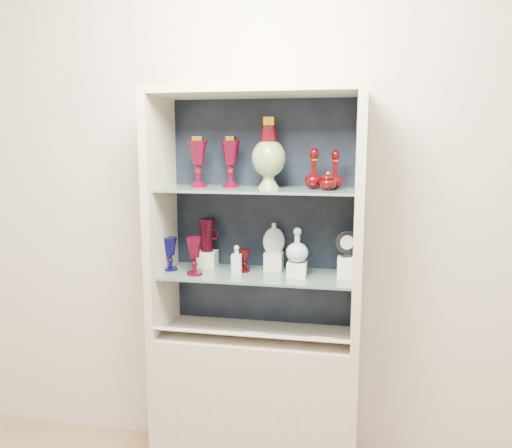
% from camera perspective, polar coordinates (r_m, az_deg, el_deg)
% --- Properties ---
extents(wall_back, '(3.50, 0.02, 2.80)m').
position_cam_1_polar(wall_back, '(2.59, 0.91, 2.97)').
color(wall_back, silver).
rests_on(wall_back, ground).
extents(cabinet_base, '(1.00, 0.40, 0.75)m').
position_cam_1_polar(cabinet_base, '(2.70, 0.00, -19.78)').
color(cabinet_base, '#B9AF9C').
rests_on(cabinet_base, ground).
extents(cabinet_back_panel, '(0.98, 0.02, 1.15)m').
position_cam_1_polar(cabinet_back_panel, '(2.57, 0.79, 1.23)').
color(cabinet_back_panel, black).
rests_on(cabinet_back_panel, cabinet_base).
extents(cabinet_side_left, '(0.04, 0.40, 1.15)m').
position_cam_1_polar(cabinet_side_left, '(2.52, -10.80, 0.89)').
color(cabinet_side_left, '#B9AF9C').
rests_on(cabinet_side_left, cabinet_base).
extents(cabinet_side_right, '(0.04, 0.40, 1.15)m').
position_cam_1_polar(cabinet_side_right, '(2.34, 11.61, 0.25)').
color(cabinet_side_right, '#B9AF9C').
rests_on(cabinet_side_right, cabinet_base).
extents(cabinet_top_cap, '(1.00, 0.40, 0.04)m').
position_cam_1_polar(cabinet_top_cap, '(2.37, 0.00, 14.98)').
color(cabinet_top_cap, '#B9AF9C').
rests_on(cabinet_top_cap, cabinet_side_left).
extents(shelf_lower, '(0.92, 0.34, 0.01)m').
position_cam_1_polar(shelf_lower, '(2.46, 0.09, -5.82)').
color(shelf_lower, slate).
rests_on(shelf_lower, cabinet_side_left).
extents(shelf_upper, '(0.92, 0.34, 0.01)m').
position_cam_1_polar(shelf_upper, '(2.39, 0.09, 3.97)').
color(shelf_upper, slate).
rests_on(shelf_upper, cabinet_side_left).
extents(label_ledge, '(0.92, 0.17, 0.09)m').
position_cam_1_polar(label_ledge, '(2.42, -0.50, -12.65)').
color(label_ledge, '#B9AF9C').
rests_on(label_ledge, cabinet_base).
extents(label_card_0, '(0.10, 0.06, 0.03)m').
position_cam_1_polar(label_card_0, '(2.38, 7.71, -12.77)').
color(label_card_0, white).
rests_on(label_card_0, label_ledge).
extents(label_card_1, '(0.10, 0.06, 0.03)m').
position_cam_1_polar(label_card_1, '(2.41, -0.01, -12.35)').
color(label_card_1, white).
rests_on(label_card_1, label_ledge).
extents(pedestal_lamp_left, '(0.11, 0.11, 0.24)m').
position_cam_1_polar(pedestal_lamp_left, '(2.46, -6.64, 7.06)').
color(pedestal_lamp_left, '#470718').
rests_on(pedestal_lamp_left, shelf_upper).
extents(pedestal_lamp_right, '(0.10, 0.10, 0.24)m').
position_cam_1_polar(pedestal_lamp_right, '(2.45, -2.93, 7.10)').
color(pedestal_lamp_right, '#470718').
rests_on(pedestal_lamp_right, shelf_upper).
extents(enamel_urn, '(0.19, 0.19, 0.33)m').
position_cam_1_polar(enamel_urn, '(2.38, 1.46, 8.11)').
color(enamel_urn, '#0D471D').
rests_on(enamel_urn, shelf_upper).
extents(ruby_decanter_a, '(0.09, 0.09, 0.20)m').
position_cam_1_polar(ruby_decanter_a, '(2.38, 9.03, 6.44)').
color(ruby_decanter_a, '#430204').
rests_on(ruby_decanter_a, shelf_upper).
extents(ruby_decanter_b, '(0.09, 0.09, 0.20)m').
position_cam_1_polar(ruby_decanter_b, '(2.36, 6.63, 6.45)').
color(ruby_decanter_b, '#430204').
rests_on(ruby_decanter_b, shelf_upper).
extents(lidded_bowl, '(0.08, 0.08, 0.09)m').
position_cam_1_polar(lidded_bowl, '(2.30, 8.19, 4.94)').
color(lidded_bowl, '#430204').
rests_on(lidded_bowl, shelf_upper).
extents(cobalt_goblet, '(0.07, 0.07, 0.17)m').
position_cam_1_polar(cobalt_goblet, '(2.54, -9.78, -3.38)').
color(cobalt_goblet, '#0A0939').
rests_on(cobalt_goblet, shelf_lower).
extents(ruby_goblet_tall, '(0.10, 0.10, 0.19)m').
position_cam_1_polar(ruby_goblet_tall, '(2.43, -7.06, -3.67)').
color(ruby_goblet_tall, '#470718').
rests_on(ruby_goblet_tall, shelf_lower).
extents(ruby_goblet_small, '(0.07, 0.07, 0.11)m').
position_cam_1_polar(ruby_goblet_small, '(2.48, -1.33, -4.19)').
color(ruby_goblet_small, '#430204').
rests_on(ruby_goblet_small, shelf_lower).
extents(riser_ruby_pitcher, '(0.10, 0.10, 0.08)m').
position_cam_1_polar(riser_ruby_pitcher, '(2.61, -5.62, -3.96)').
color(riser_ruby_pitcher, silver).
rests_on(riser_ruby_pitcher, shelf_lower).
extents(ruby_pitcher, '(0.14, 0.10, 0.17)m').
position_cam_1_polar(ruby_pitcher, '(2.58, -5.66, -1.28)').
color(ruby_pitcher, '#470718').
rests_on(ruby_pitcher, riser_ruby_pitcher).
extents(clear_square_bottle, '(0.06, 0.06, 0.14)m').
position_cam_1_polar(clear_square_bottle, '(2.43, -2.23, -4.11)').
color(clear_square_bottle, '#A7BAC3').
rests_on(clear_square_bottle, shelf_lower).
extents(riser_flat_flask, '(0.09, 0.09, 0.09)m').
position_cam_1_polar(riser_flat_flask, '(2.52, 2.04, -4.23)').
color(riser_flat_flask, silver).
rests_on(riser_flat_flask, shelf_lower).
extents(flat_flask, '(0.12, 0.07, 0.15)m').
position_cam_1_polar(flat_flask, '(2.50, 2.06, -1.52)').
color(flat_flask, silver).
rests_on(flat_flask, riser_flat_flask).
extents(riser_clear_round_decanter, '(0.09, 0.09, 0.07)m').
position_cam_1_polar(riser_clear_round_decanter, '(2.41, 4.69, -5.18)').
color(riser_clear_round_decanter, silver).
rests_on(riser_clear_round_decanter, shelf_lower).
extents(clear_round_decanter, '(0.11, 0.11, 0.16)m').
position_cam_1_polar(clear_round_decanter, '(2.38, 4.73, -2.51)').
color(clear_round_decanter, '#A7BAC3').
rests_on(clear_round_decanter, riser_clear_round_decanter).
extents(riser_cameo_medallion, '(0.08, 0.08, 0.10)m').
position_cam_1_polar(riser_cameo_medallion, '(2.41, 10.24, -4.90)').
color(riser_cameo_medallion, silver).
rests_on(riser_cameo_medallion, shelf_lower).
extents(cameo_medallion, '(0.12, 0.08, 0.13)m').
position_cam_1_polar(cameo_medallion, '(2.39, 10.32, -2.20)').
color(cameo_medallion, black).
rests_on(cameo_medallion, riser_cameo_medallion).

